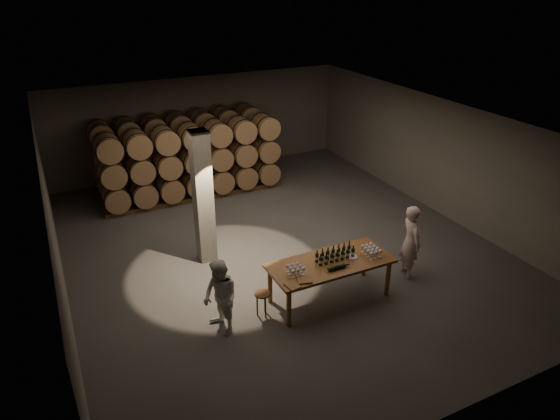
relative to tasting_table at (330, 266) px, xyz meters
name	(u,v)px	position (x,y,z in m)	size (l,w,h in m)	color
room	(203,198)	(-1.80, 2.70, 0.80)	(12.00, 12.00, 12.00)	#4B4947
tasting_table	(330,266)	(0.00, 0.00, 0.00)	(2.60, 1.10, 0.90)	brown
barrel_stack_back	(180,147)	(-0.96, 7.70, 0.40)	(5.48, 0.95, 2.31)	#53341C
barrel_stack_front	(193,160)	(-0.96, 6.30, 0.40)	(5.48, 0.95, 2.31)	#53341C
bottle_cluster	(335,255)	(0.13, 0.05, 0.21)	(0.85, 0.22, 0.30)	black
lying_bottles	(337,267)	(-0.03, -0.29, 0.15)	(0.49, 0.09, 0.09)	black
glass_cluster_left	(295,268)	(-0.85, -0.05, 0.23)	(0.31, 0.31, 0.17)	silver
glass_cluster_right	(371,249)	(0.92, -0.12, 0.23)	(0.31, 0.42, 0.18)	silver
plate	(351,256)	(0.50, -0.02, 0.11)	(0.26, 0.26, 0.01)	white
notebook_near	(305,280)	(-0.82, -0.38, 0.12)	(0.27, 0.22, 0.03)	brown
notebook_corner	(292,286)	(-1.11, -0.42, 0.12)	(0.22, 0.29, 0.02)	brown
pen	(308,282)	(-0.76, -0.44, 0.11)	(0.01, 0.01, 0.13)	black
stool	(262,297)	(-1.50, 0.10, -0.36)	(0.32, 0.32, 0.54)	#53341C
person_man	(411,241)	(2.09, 0.01, 0.07)	(0.63, 0.41, 1.72)	silver
person_woman	(220,298)	(-2.41, 0.00, -0.02)	(0.75, 0.59, 1.54)	white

